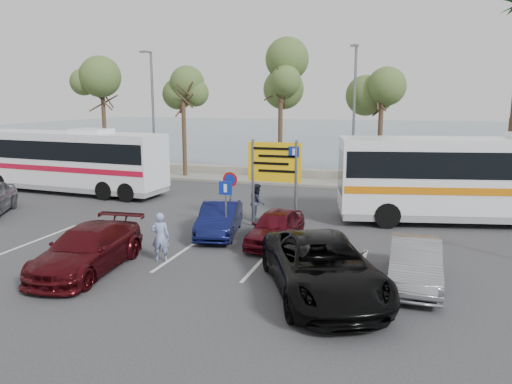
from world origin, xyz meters
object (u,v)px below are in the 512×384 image
(coach_bus_left, at_px, (68,163))
(pedestrian_far, at_px, (257,202))
(direction_sign, at_px, (274,169))
(car_blue, at_px, (220,219))
(car_red, at_px, (276,227))
(car_silver_b, at_px, (415,263))
(car_maroon, at_px, (88,249))
(pedestrian_near, at_px, (160,237))
(street_lamp_left, at_px, (152,108))
(suv_black, at_px, (322,267))
(street_lamp_right, at_px, (354,109))
(coach_bus_right, at_px, (488,182))

(coach_bus_left, bearing_deg, pedestrian_far, -15.05)
(direction_sign, relative_size, car_blue, 0.93)
(car_red, relative_size, car_silver_b, 0.94)
(car_maroon, height_order, pedestrian_near, pedestrian_near)
(street_lamp_left, height_order, suv_black, street_lamp_left)
(street_lamp_right, bearing_deg, pedestrian_near, -105.93)
(direction_sign, height_order, car_blue, direction_sign)
(direction_sign, xyz_separation_m, car_red, (0.67, -2.27, -1.80))
(street_lamp_right, bearing_deg, suv_black, -86.35)
(coach_bus_right, distance_m, car_red, 9.60)
(coach_bus_left, distance_m, car_blue, 12.74)
(street_lamp_left, relative_size, coach_bus_right, 0.64)
(car_maroon, xyz_separation_m, pedestrian_near, (1.70, 1.50, 0.12))
(car_silver_b, distance_m, pedestrian_far, 8.79)
(pedestrian_near, bearing_deg, pedestrian_far, -120.04)
(car_red, bearing_deg, direction_sign, 108.69)
(street_lamp_left, xyz_separation_m, coach_bus_left, (-2.00, -6.17, -2.93))
(car_red, bearing_deg, pedestrian_near, -134.35)
(car_silver_b, relative_size, pedestrian_near, 2.44)
(coach_bus_right, relative_size, pedestrian_far, 7.74)
(street_lamp_left, distance_m, car_red, 17.62)
(car_silver_b, xyz_separation_m, pedestrian_far, (-6.47, 5.94, 0.16))
(coach_bus_left, height_order, car_silver_b, coach_bus_left)
(coach_bus_right, distance_m, car_silver_b, 8.89)
(car_blue, distance_m, pedestrian_far, 2.73)
(car_blue, xyz_separation_m, car_silver_b, (7.20, -3.32, 0.01))
(direction_sign, distance_m, car_maroon, 8.06)
(street_lamp_right, height_order, car_silver_b, street_lamp_right)
(street_lamp_left, height_order, car_maroon, street_lamp_left)
(direction_sign, height_order, suv_black, direction_sign)
(street_lamp_right, bearing_deg, direction_sign, -100.94)
(car_maroon, xyz_separation_m, pedestrian_far, (3.13, 7.62, 0.13))
(pedestrian_far, bearing_deg, car_red, -171.53)
(car_blue, bearing_deg, street_lamp_right, 61.09)
(direction_sign, xyz_separation_m, car_blue, (-1.73, -1.70, -1.79))
(car_red, height_order, car_silver_b, car_silver_b)
(street_lamp_right, xyz_separation_m, pedestrian_far, (-3.00, -9.40, -3.79))
(pedestrian_near, bearing_deg, coach_bus_left, -58.39)
(street_lamp_right, bearing_deg, coach_bus_left, -157.64)
(car_blue, bearing_deg, car_red, -25.04)
(coach_bus_right, relative_size, car_silver_b, 3.18)
(car_maroon, bearing_deg, street_lamp_right, 66.03)
(street_lamp_right, xyz_separation_m, car_red, (-1.33, -12.59, -3.97))
(car_silver_b, bearing_deg, car_red, 150.48)
(direction_sign, bearing_deg, car_silver_b, -42.55)
(street_lamp_left, relative_size, suv_black, 1.42)
(coach_bus_right, bearing_deg, car_blue, -153.73)
(direction_sign, xyz_separation_m, car_maroon, (-4.13, -6.70, -1.74))
(car_silver_b, bearing_deg, street_lamp_right, 103.05)
(car_maroon, bearing_deg, coach_bus_right, 34.42)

